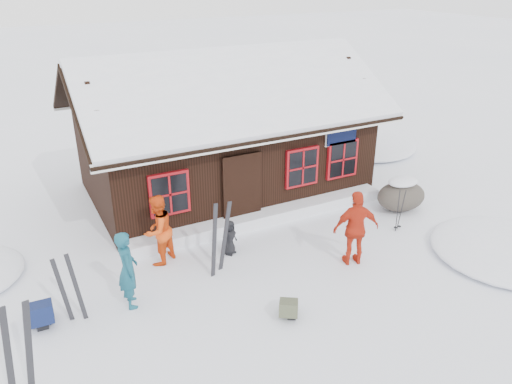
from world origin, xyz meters
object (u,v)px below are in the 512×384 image
Objects in this scene: skier_orange_right at (356,228)px; skier_teal at (128,269)px; boulder at (401,195)px; backpack_blue at (41,317)px; skier_orange_left at (158,230)px; backpack_olive at (288,310)px; ski_poles at (399,211)px; ski_pair_left at (19,355)px; skier_crouched at (230,237)px.

skier_teal is at bearing 7.78° from skier_orange_right.
backpack_blue is (-9.94, -0.67, -0.27)m from boulder.
boulder is (8.19, 0.85, -0.42)m from skier_teal.
skier_teal is 0.99× the size of skier_orange_left.
backpack_olive is at bearing 40.01° from skier_orange_right.
skier_teal is 8.24m from boulder.
ski_poles is 4.88m from backpack_olive.
ski_poles is (2.10, 0.78, -0.37)m from skier_orange_right.
boulder is 2.31× the size of backpack_blue.
backpack_olive is (1.68, -3.19, -0.74)m from skier_orange_left.
skier_teal is at bearing 179.30° from ski_poles.
skier_orange_left is 1.16× the size of boulder.
backpack_olive is (-5.46, -2.73, -0.31)m from boulder.
backpack_olive is at bearing -18.00° from ski_pair_left.
boulder is (5.48, -0.04, -0.01)m from skier_crouched.
skier_orange_left is at bearing 150.50° from backpack_olive.
skier_orange_left is 3.11m from backpack_blue.
ski_poles is 9.02m from backpack_blue.
skier_orange_right is 1.55× the size of ski_poles.
ski_pair_left is 2.07m from backpack_blue.
skier_teal is at bearing -3.52° from backpack_blue.
ski_poles reaches higher than backpack_blue.
ski_poles is at bearing -6.26° from ski_pair_left.
skier_orange_right is at bearing -95.13° from skier_teal.
skier_orange_left is at bearing 134.16° from skier_crouched.
skier_teal is 3.45× the size of backpack_olive.
backpack_blue is at bearing -176.16° from boulder.
skier_crouched is 0.75× the size of ski_poles.
skier_crouched is (2.70, 0.89, -0.41)m from skier_teal.
skier_teal is at bearing 17.77° from skier_orange_left.
ski_pair_left is 1.57× the size of ski_poles.
skier_orange_left reaches higher than backpack_blue.
boulder reaches higher than backpack_blue.
skier_crouched is 5.48m from boulder.
skier_teal is 3.39m from backpack_olive.
skier_orange_right is 2.89× the size of backpack_blue.
boulder reaches higher than backpack_olive.
skier_teal is 7.25m from ski_poles.
skier_crouched is at bearing 179.61° from boulder.
backpack_olive is (2.73, -1.88, -0.73)m from skier_teal.
ski_pair_left reaches higher than backpack_blue.
ski_poles is at bearing -142.39° from skier_orange_right.
skier_orange_left is 4.41m from ski_pair_left.
backpack_blue is (0.41, 1.89, -0.72)m from ski_pair_left.
boulder is (7.13, -0.46, -0.43)m from skier_orange_left.
boulder is 10.67m from ski_pair_left.
skier_orange_right reaches higher than skier_orange_left.
boulder is 9.97m from backpack_blue.
backpack_blue is at bearing 178.27° from ski_poles.
skier_teal reaches higher than backpack_olive.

